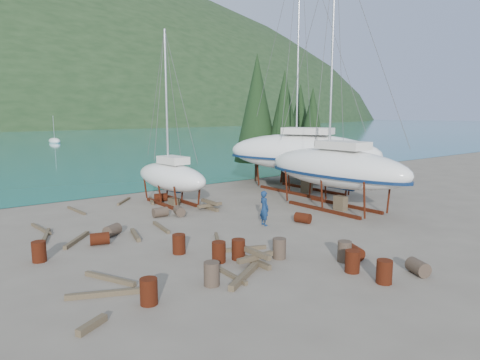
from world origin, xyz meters
TOP-DOWN VIEW (x-y plane):
  - ground at (0.00, 0.00)m, footprint 600.00×600.00m
  - far_house_right at (30.00, 190.00)m, footprint 6.60×5.60m
  - cypress_near_right at (12.50, 12.00)m, footprint 3.60×3.60m
  - cypress_mid_right at (14.00, 10.00)m, footprint 3.06×3.06m
  - cypress_back_left at (11.00, 14.00)m, footprint 4.14×4.14m
  - cypress_far_right at (15.50, 13.00)m, footprint 3.24×3.24m
  - moored_boat_mid at (10.00, 80.00)m, footprint 2.00×5.00m
  - large_sailboat_near at (7.52, 1.85)m, footprint 3.47×10.88m
  - large_sailboat_far at (10.24, 7.52)m, footprint 8.46×12.71m
  - small_sailboat_shore at (-0.16, 9.76)m, footprint 2.92×7.49m
  - worker at (1.17, 1.48)m, footprint 0.58×0.78m
  - drum_0 at (-8.36, -3.82)m, footprint 0.58×0.58m
  - drum_1 at (1.08, -7.76)m, footprint 0.89×1.04m
  - drum_2 at (-7.38, 3.54)m, footprint 1.01×0.81m
  - drum_3 at (-0.72, -7.47)m, footprint 0.58×0.58m
  - drum_4 at (-0.40, 10.92)m, footprint 1.03×0.85m
  - drum_5 at (-1.91, -3.09)m, footprint 0.58×0.58m
  - drum_6 at (3.26, 0.53)m, footprint 0.82×1.02m
  - drum_7 at (-0.74, -6.06)m, footprint 0.58×0.58m
  - drum_8 at (-10.23, 2.75)m, footprint 0.58×0.58m
  - drum_9 at (-2.54, 6.79)m, footprint 0.92×0.64m
  - drum_10 at (-3.39, -2.13)m, footprint 0.58×0.58m
  - drum_11 at (-1.48, 6.34)m, footprint 0.79×1.00m
  - drum_12 at (0.63, -5.09)m, footprint 0.88×1.04m
  - drum_13 at (-4.25, -1.91)m, footprint 0.58×0.58m
  - drum_14 at (-5.03, 0.10)m, footprint 0.58×0.58m
  - drum_15 at (-6.34, 4.64)m, footprint 1.05×0.97m
  - drum_16 at (-5.86, -3.78)m, footprint 0.58×0.58m
  - drum_17 at (-0.00, -5.07)m, footprint 0.58×0.58m
  - timber_0 at (-6.14, 11.35)m, footprint 0.38×2.69m
  - timber_2 at (-8.11, 4.68)m, footprint 1.82×2.09m
  - timber_3 at (-4.83, -3.26)m, footprint 0.25×2.65m
  - timber_5 at (-2.59, -1.28)m, footprint 2.29×1.04m
  - timber_6 at (-1.02, 11.10)m, footprint 0.98×2.06m
  - timber_8 at (-5.49, 3.75)m, footprint 0.71×2.05m
  - timber_9 at (-2.57, 12.29)m, footprint 1.66×1.85m
  - timber_10 at (-3.74, 4.36)m, footprint 0.49×2.39m
  - timber_11 at (-2.75, 0.35)m, footprint 1.49×2.42m
  - timber_12 at (-8.65, -1.10)m, footprint 1.18×2.27m
  - timber_13 at (-10.39, -4.29)m, footprint 1.07×0.73m
  - timber_14 at (-9.28, -2.35)m, footprint 2.48×1.22m
  - timber_15 at (-9.00, 7.98)m, footprint 0.42×2.66m
  - timber_16 at (-4.55, -4.01)m, footprint 2.32×1.52m
  - timber_17 at (-9.15, 6.29)m, footprint 1.06×2.64m
  - timber_pile_fore at (-3.20, -3.04)m, footprint 1.80×1.80m
  - timber_pile_aft at (0.94, 6.63)m, footprint 1.80×1.80m

SIDE VIEW (x-z plane):
  - ground at x=0.00m, z-range 0.00..0.00m
  - timber_0 at x=-6.14m, z-range 0.00..0.14m
  - timber_15 at x=-9.00m, z-range 0.00..0.15m
  - timber_3 at x=-4.83m, z-range 0.00..0.15m
  - timber_9 at x=-2.57m, z-range 0.00..0.15m
  - timber_11 at x=-2.75m, z-range 0.00..0.15m
  - timber_5 at x=-2.59m, z-range 0.00..0.16m
  - timber_17 at x=-9.15m, z-range 0.00..0.16m
  - timber_10 at x=-3.74m, z-range 0.00..0.16m
  - timber_12 at x=-8.65m, z-range 0.00..0.17m
  - timber_14 at x=-9.28m, z-range 0.00..0.18m
  - timber_2 at x=-8.11m, z-range 0.00..0.19m
  - timber_8 at x=-5.49m, z-range 0.00..0.19m
  - timber_6 at x=-1.02m, z-range 0.00..0.19m
  - timber_13 at x=-10.39m, z-range 0.00..0.22m
  - timber_16 at x=-4.55m, z-range 0.00..0.23m
  - drum_1 at x=1.08m, z-range 0.00..0.58m
  - drum_2 at x=-7.38m, z-range 0.00..0.58m
  - drum_4 at x=-0.40m, z-range 0.00..0.58m
  - drum_6 at x=3.26m, z-range 0.00..0.58m
  - drum_9 at x=-2.54m, z-range 0.00..0.58m
  - drum_11 at x=-1.48m, z-range 0.00..0.58m
  - drum_12 at x=0.63m, z-range 0.00..0.58m
  - drum_15 at x=-6.34m, z-range 0.00..0.58m
  - timber_pile_fore at x=-3.20m, z-range 0.00..0.60m
  - timber_pile_aft at x=0.94m, z-range 0.00..0.60m
  - moored_boat_mid at x=10.00m, z-range -2.64..3.41m
  - drum_0 at x=-8.36m, z-range 0.00..0.88m
  - drum_3 at x=-0.72m, z-range 0.00..0.88m
  - drum_5 at x=-1.91m, z-range 0.00..0.88m
  - drum_7 at x=-0.74m, z-range 0.00..0.88m
  - drum_8 at x=-10.23m, z-range 0.00..0.88m
  - drum_10 at x=-3.39m, z-range 0.00..0.88m
  - drum_13 at x=-4.25m, z-range 0.00..0.88m
  - drum_14 at x=-5.03m, z-range 0.00..0.88m
  - drum_16 at x=-5.86m, z-range 0.00..0.88m
  - drum_17 at x=0.00m, z-range 0.00..0.88m
  - worker at x=1.17m, z-range 0.00..1.95m
  - small_sailboat_shore at x=-0.16m, z-range -3.92..7.78m
  - large_sailboat_near at x=7.52m, z-range -5.76..11.24m
  - far_house_right at x=30.00m, z-range 0.12..5.72m
  - large_sailboat_far at x=10.24m, z-range -6.58..12.95m
  - cypress_mid_right at x=14.00m, z-range 0.67..9.17m
  - cypress_far_right at x=15.50m, z-range 0.71..9.71m
  - cypress_near_right at x=12.50m, z-range 0.79..10.79m
  - cypress_back_left at x=11.00m, z-range 0.91..12.41m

